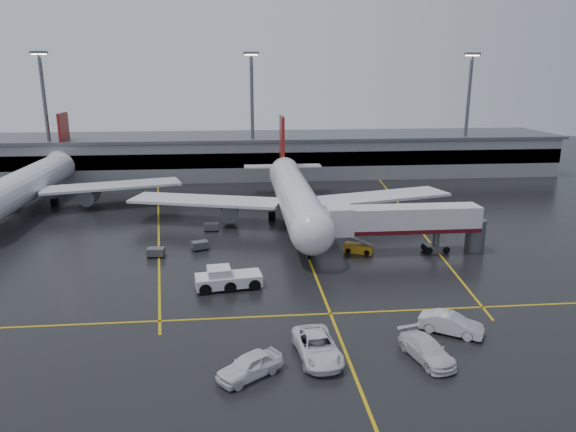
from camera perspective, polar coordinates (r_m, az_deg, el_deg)
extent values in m
plane|color=black|center=(69.96, 1.47, -2.69)|extent=(220.00, 220.00, 0.00)
cube|color=gold|center=(69.96, 1.47, -2.68)|extent=(0.25, 90.00, 0.02)
cube|color=gold|center=(49.72, 4.59, -10.46)|extent=(60.00, 0.25, 0.02)
cube|color=gold|center=(79.92, -13.81, -0.84)|extent=(9.99, 69.35, 0.02)
cube|color=gold|center=(83.28, 13.01, -0.14)|extent=(7.57, 69.64, 0.02)
cube|color=gray|center=(115.69, -1.41, 6.52)|extent=(120.00, 18.00, 8.00)
cube|color=black|center=(106.95, -1.06, 6.07)|extent=(120.00, 0.40, 3.00)
cube|color=#595B60|center=(115.12, -1.42, 8.63)|extent=(122.00, 19.00, 0.60)
cylinder|color=#595B60|center=(114.51, -24.60, 9.36)|extent=(0.70, 0.70, 25.00)
cube|color=#595B60|center=(114.22, -25.32, 15.68)|extent=(3.00, 1.20, 0.50)
cube|color=#FFE5B2|center=(114.21, -25.31, 15.53)|extent=(2.60, 0.90, 0.20)
cylinder|color=#595B60|center=(108.49, -3.88, 10.43)|extent=(0.70, 0.70, 25.00)
cube|color=#595B60|center=(108.17, -4.01, 17.14)|extent=(3.00, 1.20, 0.50)
cube|color=#FFE5B2|center=(108.16, -4.00, 16.99)|extent=(2.60, 0.90, 0.20)
cylinder|color=#595B60|center=(118.67, 18.76, 10.08)|extent=(0.70, 0.70, 25.00)
cube|color=#595B60|center=(118.38, 19.30, 16.20)|extent=(3.00, 1.20, 0.50)
cube|color=#FFE5B2|center=(118.37, 19.28, 16.05)|extent=(2.60, 0.90, 0.20)
cylinder|color=silver|center=(76.50, 0.77, 2.14)|extent=(5.20, 36.00, 5.20)
sphere|color=silver|center=(59.25, 2.67, -1.79)|extent=(5.20, 5.20, 5.20)
cone|color=silver|center=(96.87, -0.59, 5.29)|extent=(4.94, 8.00, 4.94)
cube|color=maroon|center=(97.13, -0.65, 8.24)|extent=(0.50, 5.50, 8.50)
cube|color=silver|center=(96.84, -0.59, 5.41)|extent=(14.00, 3.00, 0.25)
cube|color=silver|center=(78.34, -8.89, 1.67)|extent=(22.80, 11.83, 0.40)
cube|color=silver|center=(81.02, 9.80, 2.08)|extent=(22.80, 11.83, 0.40)
cylinder|color=#595B60|center=(77.57, -6.31, 0.56)|extent=(2.60, 4.50, 2.60)
cylinder|color=#595B60|center=(79.55, 7.50, 0.89)|extent=(2.60, 4.50, 2.60)
cylinder|color=#595B60|center=(63.06, 2.25, -3.77)|extent=(0.56, 0.56, 2.00)
cylinder|color=#595B60|center=(79.91, -1.75, 0.34)|extent=(0.56, 0.56, 2.00)
cylinder|color=#595B60|center=(80.56, 2.79, 0.45)|extent=(0.56, 0.56, 2.00)
cylinder|color=black|center=(63.24, 2.25, -4.24)|extent=(0.40, 1.10, 1.10)
cylinder|color=black|center=(80.02, -1.75, 0.03)|extent=(1.00, 1.40, 1.40)
cylinder|color=black|center=(80.68, 2.79, 0.15)|extent=(1.00, 1.40, 1.40)
cylinder|color=silver|center=(94.07, -26.51, 3.01)|extent=(5.20, 36.00, 5.20)
cone|color=silver|center=(113.51, -22.90, 5.56)|extent=(4.94, 8.00, 4.94)
cube|color=maroon|center=(113.84, -23.01, 8.08)|extent=(0.50, 5.50, 8.50)
cube|color=silver|center=(113.48, -22.91, 5.66)|extent=(14.00, 3.00, 0.25)
cube|color=silver|center=(92.28, -18.46, 3.12)|extent=(22.80, 11.83, 0.40)
cylinder|color=#595B60|center=(92.48, -20.64, 2.05)|extent=(2.60, 4.50, 2.60)
cylinder|color=#595B60|center=(98.60, -27.43, 1.48)|extent=(0.56, 0.56, 2.00)
cylinder|color=#595B60|center=(96.39, -23.90, 1.61)|extent=(0.56, 0.56, 2.00)
cylinder|color=black|center=(98.70, -27.40, 1.23)|extent=(1.00, 1.40, 1.40)
cylinder|color=black|center=(96.48, -23.87, 1.36)|extent=(1.00, 1.40, 1.40)
cube|color=silver|center=(65.64, 12.60, -0.27)|extent=(18.00, 3.20, 3.00)
cube|color=#4E0B12|center=(65.99, 12.54, -1.35)|extent=(18.00, 3.30, 0.50)
cube|color=silver|center=(63.60, 5.56, -0.46)|extent=(3.00, 3.40, 3.30)
cylinder|color=#595B60|center=(67.78, 15.68, -2.54)|extent=(0.80, 0.80, 3.00)
cube|color=#595B60|center=(68.10, 15.62, -3.38)|extent=(2.60, 1.60, 0.90)
cylinder|color=#595B60|center=(69.58, 19.56, -1.97)|extent=(2.40, 2.40, 4.00)
cylinder|color=black|center=(67.72, 14.75, -3.42)|extent=(0.90, 1.80, 0.90)
cylinder|color=black|center=(68.50, 16.48, -3.34)|extent=(0.90, 1.80, 0.90)
cube|color=silver|center=(55.14, -6.43, -6.88)|extent=(7.04, 3.60, 1.15)
cube|color=silver|center=(54.69, -7.47, -6.02)|extent=(2.61, 2.61, 0.96)
cube|color=black|center=(54.69, -7.47, -6.02)|extent=(2.35, 2.35, 0.87)
cylinder|color=black|center=(55.05, -9.02, -7.39)|extent=(1.64, 3.03, 1.25)
cylinder|color=black|center=(55.26, -6.42, -7.20)|extent=(1.64, 3.03, 1.25)
cylinder|color=black|center=(55.59, -3.85, -7.00)|extent=(1.64, 3.03, 1.25)
cube|color=orange|center=(65.97, 7.63, -3.47)|extent=(3.76, 2.71, 1.06)
cube|color=#595B60|center=(65.66, 7.66, -2.63)|extent=(3.42, 2.13, 1.21)
cylinder|color=black|center=(66.25, 6.63, -3.57)|extent=(1.27, 1.77, 0.68)
cylinder|color=black|center=(65.87, 8.61, -3.76)|extent=(1.27, 1.77, 0.68)
imported|color=white|center=(42.38, 3.18, -13.90)|extent=(3.64, 6.80, 1.82)
imported|color=silver|center=(43.47, 14.75, -13.76)|extent=(3.62, 6.07, 1.65)
imported|color=silver|center=(47.87, 17.18, -11.05)|extent=(5.49, 4.43, 1.75)
imported|color=white|center=(40.10, -4.16, -15.79)|extent=(5.44, 4.70, 1.77)
cube|color=#595B60|center=(67.17, -9.48, -3.09)|extent=(2.32, 1.90, 0.90)
cylinder|color=black|center=(66.66, -10.00, -3.69)|extent=(0.40, 0.20, 0.40)
cylinder|color=black|center=(67.06, -8.68, -3.51)|extent=(0.40, 0.20, 0.40)
cylinder|color=black|center=(67.57, -10.23, -3.43)|extent=(0.40, 0.20, 0.40)
cylinder|color=black|center=(67.97, -8.93, -3.26)|extent=(0.40, 0.20, 0.40)
cube|color=#595B60|center=(65.73, -14.08, -3.76)|extent=(2.08, 1.42, 0.90)
cylinder|color=black|center=(65.60, -14.83, -4.29)|extent=(0.40, 0.20, 0.40)
cylinder|color=black|center=(65.26, -13.46, -4.30)|extent=(0.40, 0.20, 0.40)
cylinder|color=black|center=(66.52, -14.65, -4.00)|extent=(0.40, 0.20, 0.40)
cylinder|color=black|center=(66.18, -13.29, -4.01)|extent=(0.40, 0.20, 0.40)
cube|color=#595B60|center=(74.87, -8.27, -1.12)|extent=(2.01, 1.31, 0.90)
cylinder|color=black|center=(74.57, -8.89, -1.59)|extent=(0.40, 0.20, 0.40)
cylinder|color=black|center=(74.49, -7.66, -1.56)|extent=(0.40, 0.20, 0.40)
cylinder|color=black|center=(75.52, -8.85, -1.37)|extent=(0.40, 0.20, 0.40)
cylinder|color=black|center=(75.45, -7.64, -1.34)|extent=(0.40, 0.20, 0.40)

